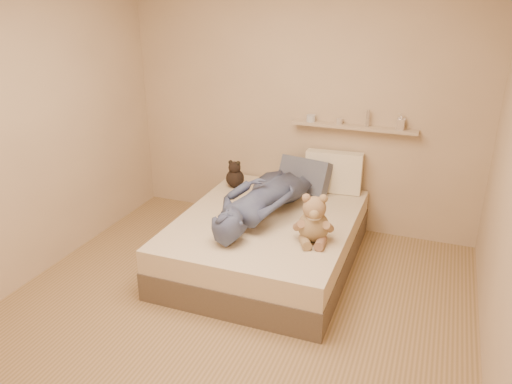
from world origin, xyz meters
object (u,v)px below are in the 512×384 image
at_px(dark_plush, 235,175).
at_px(pillow_cream, 334,172).
at_px(bed, 267,240).
at_px(wall_shelf, 354,127).
at_px(person, 266,195).
at_px(game_console, 230,225).
at_px(teddy_bear, 314,222).
at_px(pillow_grey, 304,176).

distance_m(dark_plush, pillow_cream, 0.99).
xyz_separation_m(bed, wall_shelf, (0.55, 0.91, 0.88)).
relative_size(dark_plush, wall_shelf, 0.24).
distance_m(person, wall_shelf, 1.13).
height_order(game_console, teddy_bear, teddy_bear).
bearing_deg(wall_shelf, dark_plush, -163.18).
height_order(dark_plush, person, person).
xyz_separation_m(bed, pillow_cream, (0.40, 0.83, 0.43)).
height_order(pillow_cream, wall_shelf, wall_shelf).
xyz_separation_m(pillow_cream, wall_shelf, (0.15, 0.08, 0.45)).
xyz_separation_m(game_console, dark_plush, (-0.43, 1.12, -0.02)).
xyz_separation_m(game_console, pillow_cream, (0.52, 1.37, 0.05)).
xyz_separation_m(teddy_bear, person, (-0.53, 0.36, 0.01)).
height_order(bed, game_console, game_console).
distance_m(bed, teddy_bear, 0.70).
height_order(pillow_cream, pillow_grey, pillow_cream).
relative_size(dark_plush, person, 0.19).
relative_size(bed, game_console, 10.65).
height_order(game_console, dark_plush, dark_plush).
bearing_deg(game_console, wall_shelf, 65.09).
bearing_deg(person, pillow_grey, -96.19).
relative_size(teddy_bear, dark_plush, 1.45).
xyz_separation_m(pillow_grey, person, (-0.17, -0.63, 0.01)).
distance_m(teddy_bear, dark_plush, 1.36).
relative_size(teddy_bear, pillow_cream, 0.75).
bearing_deg(bed, game_console, -102.84).
xyz_separation_m(bed, pillow_grey, (0.14, 0.69, 0.40)).
distance_m(dark_plush, person, 0.73).
xyz_separation_m(teddy_bear, pillow_cream, (-0.09, 1.12, 0.03)).
bearing_deg(pillow_grey, pillow_cream, 28.03).
bearing_deg(pillow_grey, teddy_bear, -70.03).
xyz_separation_m(dark_plush, pillow_cream, (0.95, 0.26, 0.08)).
relative_size(dark_plush, pillow_cream, 0.52).
bearing_deg(wall_shelf, teddy_bear, -92.68).
bearing_deg(pillow_grey, wall_shelf, 27.86).
bearing_deg(person, wall_shelf, -115.59).
height_order(game_console, pillow_grey, pillow_grey).
relative_size(pillow_cream, wall_shelf, 0.46).
relative_size(pillow_cream, person, 0.36).
distance_m(teddy_bear, pillow_cream, 1.13).
xyz_separation_m(person, wall_shelf, (0.59, 0.85, 0.47)).
bearing_deg(teddy_bear, game_console, -158.27).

